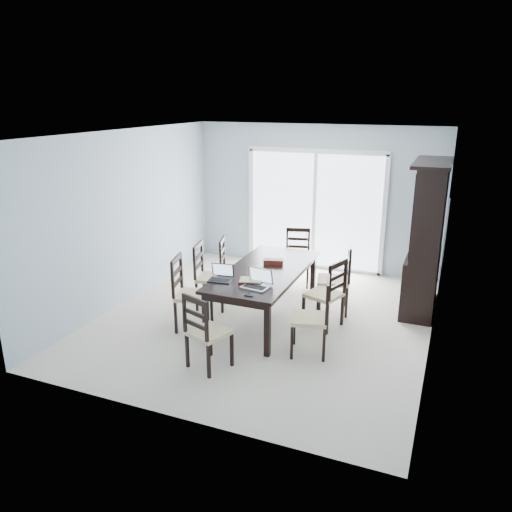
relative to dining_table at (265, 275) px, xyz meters
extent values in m
plane|color=beige|center=(0.00, 0.00, -0.67)|extent=(5.00, 5.00, 0.00)
plane|color=white|center=(0.00, 0.00, 1.93)|extent=(5.00, 5.00, 0.00)
cube|color=#9AABB8|center=(0.00, 2.50, 0.63)|extent=(4.50, 0.02, 2.60)
cube|color=#9AABB8|center=(-2.25, 0.00, 0.63)|extent=(0.02, 5.00, 2.60)
cube|color=#9AABB8|center=(2.25, 0.00, 0.63)|extent=(0.02, 5.00, 2.60)
cube|color=gray|center=(0.00, 3.50, -0.72)|extent=(4.50, 2.00, 0.10)
cube|color=#99999E|center=(0.00, 4.50, -0.12)|extent=(4.50, 0.06, 1.10)
cube|color=black|center=(0.00, 0.00, 0.06)|extent=(1.00, 2.20, 0.04)
cube|color=black|center=(0.00, 0.00, 0.00)|extent=(0.88, 2.08, 0.10)
cube|color=black|center=(-0.42, -1.00, -0.33)|extent=(0.07, 0.07, 0.69)
cube|color=black|center=(0.42, -1.00, -0.33)|extent=(0.07, 0.07, 0.69)
cube|color=black|center=(-0.42, 1.00, -0.33)|extent=(0.07, 0.07, 0.69)
cube|color=black|center=(0.42, 1.00, -0.33)|extent=(0.07, 0.07, 0.69)
cube|color=black|center=(2.01, 1.25, -0.25)|extent=(0.45, 1.30, 0.85)
cube|color=black|center=(2.04, 1.25, 0.83)|extent=(0.38, 1.30, 1.30)
cube|color=black|center=(2.01, 1.25, 1.50)|extent=(0.50, 1.38, 0.05)
cube|color=black|center=(1.84, 0.83, 0.83)|extent=(0.02, 0.36, 1.18)
cube|color=black|center=(1.84, 1.25, 0.83)|extent=(0.02, 0.36, 1.18)
cube|color=black|center=(1.84, 1.67, 0.83)|extent=(0.02, 0.36, 1.18)
cube|color=silver|center=(0.00, 2.48, 0.38)|extent=(2.40, 0.02, 2.10)
cube|color=white|center=(0.00, 2.46, 1.47)|extent=(2.52, 0.05, 0.08)
cube|color=white|center=(0.00, 2.46, 0.38)|extent=(0.06, 0.05, 2.10)
cube|color=white|center=(0.00, 2.46, -0.65)|extent=(2.52, 0.05, 0.05)
cube|color=black|center=(-1.03, -0.50, -0.45)|extent=(0.04, 0.04, 0.45)
cube|color=black|center=(-0.93, -0.89, -0.45)|extent=(0.04, 0.04, 0.45)
cube|color=black|center=(-0.65, -0.40, -0.45)|extent=(0.04, 0.04, 0.45)
cube|color=black|center=(-0.55, -0.79, -0.45)|extent=(0.04, 0.04, 0.45)
cube|color=#CCB888|center=(-0.79, -0.64, -0.19)|extent=(0.54, 0.54, 0.05)
cube|color=black|center=(-1.11, 0.26, -0.45)|extent=(0.04, 0.04, 0.44)
cube|color=black|center=(-1.03, -0.12, -0.45)|extent=(0.04, 0.04, 0.44)
cube|color=black|center=(-0.74, 0.34, -0.45)|extent=(0.04, 0.04, 0.44)
cube|color=black|center=(-0.65, -0.04, -0.45)|extent=(0.04, 0.04, 0.44)
cube|color=#CCB888|center=(-0.88, 0.11, -0.21)|extent=(0.51, 0.51, 0.05)
cube|color=black|center=(-1.01, 0.80, -0.47)|extent=(0.04, 0.04, 0.41)
cube|color=black|center=(-0.90, 0.45, -0.47)|extent=(0.04, 0.04, 0.41)
cube|color=black|center=(-0.66, 0.91, -0.47)|extent=(0.04, 0.04, 0.41)
cube|color=black|center=(-0.55, 0.56, -0.47)|extent=(0.04, 0.04, 0.41)
cube|color=#CCB888|center=(-0.78, 0.68, -0.24)|extent=(0.50, 0.50, 0.05)
cube|color=black|center=(1.10, -0.87, -0.46)|extent=(0.04, 0.04, 0.44)
cube|color=black|center=(1.00, -0.50, -0.46)|extent=(0.04, 0.04, 0.44)
cube|color=black|center=(0.72, -0.96, -0.46)|extent=(0.04, 0.04, 0.44)
cube|color=black|center=(0.63, -0.59, -0.46)|extent=(0.04, 0.04, 0.44)
cube|color=#CCB888|center=(0.86, -0.73, -0.21)|extent=(0.51, 0.51, 0.05)
cube|color=black|center=(0.95, -0.15, -0.46)|extent=(0.04, 0.04, 0.44)
cube|color=black|center=(1.07, 0.21, -0.46)|extent=(0.04, 0.04, 0.44)
cube|color=black|center=(0.58, -0.03, -0.46)|extent=(0.04, 0.04, 0.44)
cube|color=black|center=(0.71, 0.34, -0.46)|extent=(0.04, 0.04, 0.44)
cube|color=#CCB888|center=(0.83, 0.09, -0.21)|extent=(0.54, 0.54, 0.05)
cube|color=black|center=(1.07, 0.48, -0.44)|extent=(0.05, 0.05, 0.46)
cube|color=black|center=(0.97, 0.87, -0.44)|extent=(0.05, 0.05, 0.46)
cube|color=black|center=(0.68, 0.38, -0.44)|extent=(0.05, 0.05, 0.46)
cube|color=black|center=(0.58, 0.77, -0.44)|extent=(0.05, 0.05, 0.46)
cube|color=#CCB888|center=(0.82, 0.63, -0.19)|extent=(0.54, 0.54, 0.05)
cube|color=black|center=(-0.35, -1.60, -0.46)|extent=(0.04, 0.04, 0.42)
cube|color=black|center=(-0.01, -1.73, -0.46)|extent=(0.04, 0.04, 0.42)
cube|color=black|center=(-0.23, -1.25, -0.46)|extent=(0.04, 0.04, 0.42)
cube|color=black|center=(0.12, -1.38, -0.46)|extent=(0.04, 0.04, 0.42)
cube|color=#CCB888|center=(-0.12, -1.49, -0.23)|extent=(0.52, 0.52, 0.05)
cube|color=black|center=(0.13, 1.72, -0.47)|extent=(0.04, 0.04, 0.42)
cube|color=black|center=(-0.23, 1.62, -0.47)|extent=(0.04, 0.04, 0.42)
cube|color=black|center=(0.22, 1.37, -0.47)|extent=(0.04, 0.04, 0.42)
cube|color=black|center=(-0.13, 1.27, -0.47)|extent=(0.04, 0.04, 0.42)
cube|color=#CCB888|center=(0.00, 1.50, -0.23)|extent=(0.50, 0.50, 0.05)
cube|color=black|center=(-0.38, -0.65, 0.09)|extent=(0.33, 0.25, 0.02)
cube|color=silver|center=(-0.38, -0.65, 0.19)|extent=(0.27, 0.07, 0.16)
cube|color=#B9B9BB|center=(0.14, -0.70, 0.09)|extent=(0.37, 0.28, 0.02)
cube|color=silver|center=(0.14, -0.70, 0.20)|extent=(0.30, 0.08, 0.18)
cube|color=maroon|center=(0.01, -0.56, 0.09)|extent=(0.29, 0.23, 0.03)
cube|color=gold|center=(0.02, -0.56, 0.12)|extent=(0.33, 0.29, 0.01)
cube|color=black|center=(0.17, -0.98, 0.08)|extent=(0.11, 0.08, 0.01)
cube|color=#45110D|center=(0.02, 0.27, 0.11)|extent=(0.31, 0.21, 0.07)
cube|color=maroon|center=(-0.49, 3.56, -0.19)|extent=(2.14, 1.95, 0.96)
cube|color=#9A9A9A|center=(-0.49, 3.56, 0.32)|extent=(2.20, 2.01, 0.06)
camera|label=1|loc=(2.36, -6.13, 2.37)|focal=35.00mm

